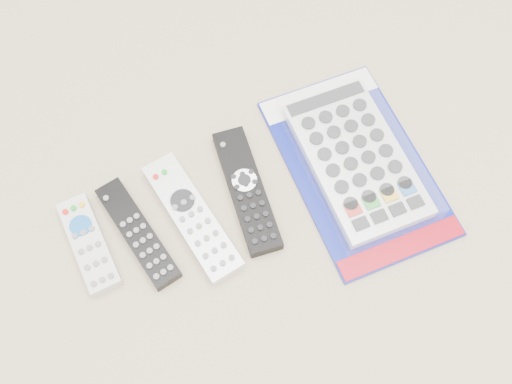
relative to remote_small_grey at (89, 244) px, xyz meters
name	(u,v)px	position (x,y,z in m)	size (l,w,h in m)	color
remote_small_grey	(89,244)	(0.00, 0.00, 0.00)	(0.05, 0.16, 0.02)	silver
remote_slim_black	(138,233)	(0.07, -0.02, 0.00)	(0.07, 0.19, 0.02)	black
remote_silver_dvd	(192,217)	(0.16, -0.03, 0.00)	(0.07, 0.22, 0.03)	silver
remote_large_black	(247,190)	(0.25, -0.03, 0.00)	(0.09, 0.22, 0.02)	black
jumbo_remote_packaged	(356,159)	(0.43, -0.07, 0.01)	(0.24, 0.36, 0.05)	navy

